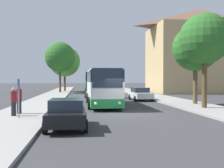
% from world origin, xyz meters
% --- Properties ---
extents(ground_plane, '(300.00, 300.00, 0.00)m').
position_xyz_m(ground_plane, '(0.00, 0.00, 0.00)').
color(ground_plane, '#38383A').
rests_on(ground_plane, ground).
extents(sidewalk_left, '(4.00, 120.00, 0.15)m').
position_xyz_m(sidewalk_left, '(-7.00, 0.00, 0.07)').
color(sidewalk_left, gray).
rests_on(sidewalk_left, ground_plane).
extents(sidewalk_right, '(4.00, 120.00, 0.15)m').
position_xyz_m(sidewalk_right, '(7.00, 0.00, 0.07)').
color(sidewalk_right, gray).
rests_on(sidewalk_right, ground_plane).
extents(building_right_background, '(18.34, 11.66, 15.62)m').
position_xyz_m(building_right_background, '(19.31, 28.20, 7.81)').
color(building_right_background, tan).
rests_on(building_right_background, ground_plane).
extents(bus_front, '(2.85, 10.41, 3.29)m').
position_xyz_m(bus_front, '(-1.11, 5.80, 1.76)').
color(bus_front, '#238942').
rests_on(bus_front, ground_plane).
extents(bus_middle, '(2.93, 12.01, 3.39)m').
position_xyz_m(bus_middle, '(-1.10, 20.13, 1.81)').
color(bus_middle, silver).
rests_on(bus_middle, ground_plane).
extents(parked_car_left_curb, '(2.01, 4.01, 1.47)m').
position_xyz_m(parked_car_left_curb, '(-3.80, -5.35, 0.76)').
color(parked_car_left_curb, black).
rests_on(parked_car_left_curb, ground_plane).
extents(parked_car_right_near, '(2.22, 4.56, 1.48)m').
position_xyz_m(parked_car_right_near, '(3.75, 11.15, 0.77)').
color(parked_car_right_near, silver).
rests_on(parked_car_right_near, ground_plane).
extents(bus_stop_sign, '(0.08, 0.45, 2.35)m').
position_xyz_m(bus_stop_sign, '(-6.73, -2.51, 1.61)').
color(bus_stop_sign, gray).
rests_on(bus_stop_sign, sidewalk_left).
extents(pedestrian_waiting_near, '(0.36, 0.36, 1.88)m').
position_xyz_m(pedestrian_waiting_near, '(-7.20, -0.37, 1.11)').
color(pedestrian_waiting_near, '#23232D').
rests_on(pedestrian_waiting_near, sidewalk_left).
extents(pedestrian_waiting_far, '(0.36, 0.36, 1.77)m').
position_xyz_m(pedestrian_waiting_far, '(-7.29, -1.44, 1.05)').
color(pedestrian_waiting_far, '#23232D').
rests_on(pedestrian_waiting_far, sidewalk_left).
extents(tree_left_near, '(5.37, 5.37, 8.97)m').
position_xyz_m(tree_left_near, '(-6.72, 29.09, 6.41)').
color(tree_left_near, '#513D23').
rests_on(tree_left_near, sidewalk_left).
extents(tree_left_far, '(6.03, 6.03, 8.86)m').
position_xyz_m(tree_left_far, '(-6.17, 34.07, 5.98)').
color(tree_left_far, '#513D23').
rests_on(tree_left_far, sidewalk_left).
extents(tree_right_near, '(4.09, 4.09, 7.61)m').
position_xyz_m(tree_right_near, '(6.84, 1.62, 5.69)').
color(tree_right_near, '#513D23').
rests_on(tree_right_near, sidewalk_right).
extents(tree_right_mid, '(4.31, 4.31, 7.36)m').
position_xyz_m(tree_right_mid, '(7.62, 5.03, 5.34)').
color(tree_right_mid, brown).
rests_on(tree_right_mid, sidewalk_right).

